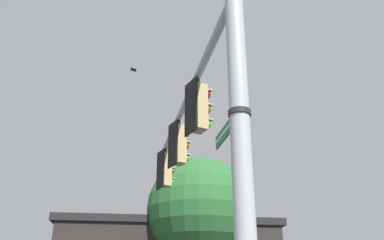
% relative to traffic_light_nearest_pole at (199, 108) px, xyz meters
% --- Properties ---
extents(signal_pole, '(0.29, 0.29, 7.32)m').
position_rel_traffic_light_nearest_pole_xyz_m(signal_pole, '(2.58, -0.76, -2.27)').
color(signal_pole, '#ADB2B7').
rests_on(signal_pole, ground).
extents(mast_arm, '(8.13, 2.48, 0.16)m').
position_rel_traffic_light_nearest_pole_xyz_m(mast_arm, '(-1.46, 0.40, 0.78)').
color(mast_arm, '#ADB2B7').
extents(traffic_light_nearest_pole, '(0.54, 0.49, 1.31)m').
position_rel_traffic_light_nearest_pole_xyz_m(traffic_light_nearest_pole, '(0.00, 0.00, 0.00)').
color(traffic_light_nearest_pole, black).
extents(traffic_light_mid_inner, '(0.54, 0.49, 1.31)m').
position_rel_traffic_light_nearest_pole_xyz_m(traffic_light_mid_inner, '(-2.25, 0.65, 0.00)').
color(traffic_light_mid_inner, black).
extents(traffic_light_mid_outer, '(0.54, 0.49, 1.31)m').
position_rel_traffic_light_nearest_pole_xyz_m(traffic_light_mid_outer, '(-4.49, 1.29, 0.00)').
color(traffic_light_mid_outer, black).
extents(street_name_sign, '(1.40, 0.53, 0.22)m').
position_rel_traffic_light_nearest_pole_xyz_m(street_name_sign, '(2.26, -0.67, -1.33)').
color(street_name_sign, '#147238').
extents(bird_flying, '(0.30, 0.32, 0.10)m').
position_rel_traffic_light_nearest_pole_xyz_m(bird_flying, '(-5.51, 0.36, 3.89)').
color(bird_flying, black).
extents(tree_by_storefront, '(4.48, 4.48, 7.89)m').
position_rel_traffic_light_nearest_pole_xyz_m(tree_by_storefront, '(-8.31, 4.62, -0.31)').
color(tree_by_storefront, '#4C3823').
rests_on(tree_by_storefront, ground).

